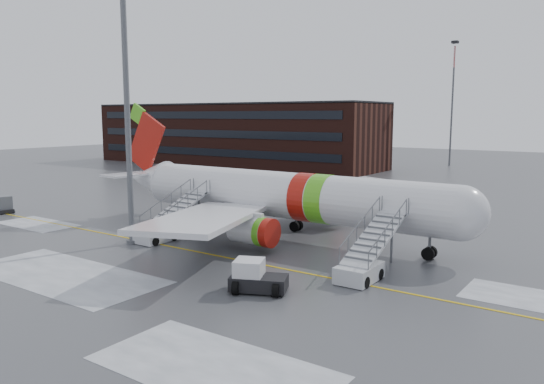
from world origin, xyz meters
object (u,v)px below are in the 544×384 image
Objects in this scene: uld_container at (3,205)px; light_mast_near at (126,76)px; airliner at (276,195)px; airstair_fwd at (365,261)px; airstair_aft at (163,227)px; pushback_tug at (255,277)px.

light_mast_near is at bearing -3.41° from uld_container.
airliner reaches higher than airstair_fwd.
airstair_aft is at bearing 62.90° from light_mast_near.
airliner is 9.65× the size of pushback_tug.
airstair_fwd and airstair_aft have the same top height.
airliner is 9.56m from airstair_aft.
airstair_fwd is 40.08m from uld_container.
airliner is at bearing 14.51° from uld_container.
uld_container is at bearing -178.62° from airstair_fwd.
pushback_tug is (13.59, -5.84, -0.25)m from airstair_aft.
airstair_aft reaches higher than pushback_tug.
airstair_aft is at bearing -135.16° from airliner.
airstair_fwd is 1.00× the size of airstair_aft.
pushback_tug is at bearing -23.25° from airstair_aft.
airstair_fwd is 7.12m from pushback_tug.
airliner is 30.05m from uld_container.
airliner is at bearing 149.47° from airstair_fwd.
airstair_fwd is 17.65m from airstair_aft.
airstair_fwd is at bearing 55.16° from pushback_tug.
airstair_fwd is 3.13× the size of uld_container.
airliner is at bearing 44.84° from airstair_aft.
pushback_tug reaches higher than uld_container.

